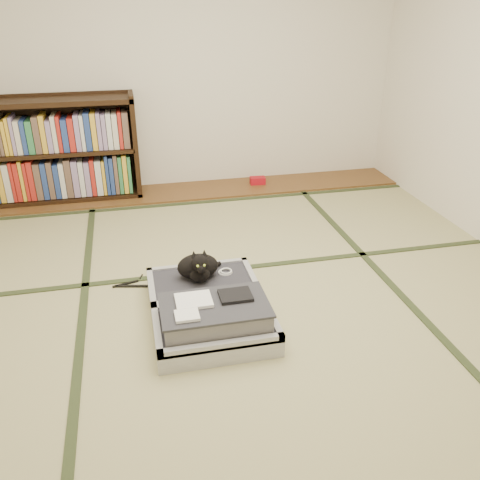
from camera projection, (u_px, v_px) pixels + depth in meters
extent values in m
plane|color=tan|center=(244.00, 299.00, 3.24)|extent=(4.50, 4.50, 0.00)
cube|color=brown|center=(198.00, 190.00, 4.99)|extent=(4.00, 0.50, 0.02)
cube|color=#A90D19|center=(258.00, 180.00, 5.12)|extent=(0.16, 0.10, 0.07)
plane|color=silver|center=(189.00, 60.00, 4.68)|extent=(4.00, 0.00, 4.00)
cube|color=#2D381E|center=(82.00, 319.00, 3.04)|extent=(0.05, 4.50, 0.01)
cube|color=#2D381E|center=(388.00, 281.00, 3.44)|extent=(0.05, 4.50, 0.01)
cube|color=#2D381E|center=(232.00, 269.00, 3.59)|extent=(4.00, 0.05, 0.01)
cube|color=#2D381E|center=(203.00, 202.00, 4.73)|extent=(4.00, 0.05, 0.01)
cube|color=black|center=(135.00, 146.00, 4.73)|extent=(0.04, 0.35, 0.98)
cube|color=black|center=(60.00, 197.00, 4.78)|extent=(1.52, 0.35, 0.04)
cube|color=black|center=(44.00, 102.00, 4.39)|extent=(1.52, 0.35, 0.04)
cube|color=black|center=(53.00, 151.00, 4.59)|extent=(1.45, 0.35, 0.03)
cube|color=black|center=(55.00, 146.00, 4.73)|extent=(1.52, 0.02, 0.98)
cube|color=gray|center=(56.00, 175.00, 4.67)|extent=(1.37, 0.24, 0.41)
cube|color=gray|center=(49.00, 131.00, 4.49)|extent=(1.37, 0.24, 0.37)
cube|color=#B7B8BC|center=(215.00, 332.00, 2.83)|extent=(0.67, 0.45, 0.12)
cube|color=#33323B|center=(215.00, 328.00, 2.82)|extent=(0.60, 0.38, 0.09)
cube|color=#B7B8BC|center=(222.00, 346.00, 2.62)|extent=(0.67, 0.04, 0.04)
cube|color=#B7B8BC|center=(209.00, 303.00, 2.98)|extent=(0.67, 0.04, 0.04)
cube|color=#B7B8BC|center=(157.00, 331.00, 2.74)|extent=(0.04, 0.45, 0.04)
cube|color=#B7B8BC|center=(271.00, 316.00, 2.87)|extent=(0.04, 0.45, 0.04)
cube|color=#B7B8BC|center=(203.00, 291.00, 3.22)|extent=(0.67, 0.45, 0.12)
cube|color=#33323B|center=(203.00, 287.00, 3.21)|extent=(0.60, 0.38, 0.09)
cube|color=#B7B8BC|center=(208.00, 300.00, 3.02)|extent=(0.67, 0.04, 0.04)
cube|color=#B7B8BC|center=(198.00, 267.00, 3.38)|extent=(0.67, 0.04, 0.04)
cube|color=#B7B8BC|center=(151.00, 288.00, 3.13)|extent=(0.04, 0.45, 0.04)
cube|color=#B7B8BC|center=(251.00, 277.00, 3.26)|extent=(0.04, 0.45, 0.04)
cylinder|color=black|center=(208.00, 301.00, 3.00)|extent=(0.61, 0.02, 0.02)
cube|color=gray|center=(215.00, 315.00, 2.78)|extent=(0.57, 0.35, 0.12)
cube|color=#35343B|center=(215.00, 305.00, 2.75)|extent=(0.59, 0.37, 0.01)
cube|color=white|center=(194.00, 300.00, 2.76)|extent=(0.20, 0.16, 0.02)
cube|color=black|center=(235.00, 295.00, 2.81)|extent=(0.18, 0.14, 0.02)
cube|color=white|center=(187.00, 315.00, 2.63)|extent=(0.13, 0.11, 0.02)
cube|color=white|center=(185.00, 361.00, 2.60)|extent=(0.05, 0.01, 0.04)
cube|color=white|center=(206.00, 360.00, 2.63)|extent=(0.04, 0.01, 0.03)
cube|color=orange|center=(264.00, 350.00, 2.69)|extent=(0.04, 0.01, 0.03)
cube|color=#197F33|center=(253.00, 349.00, 2.66)|extent=(0.04, 0.01, 0.03)
ellipsoid|color=black|center=(198.00, 266.00, 3.20)|extent=(0.26, 0.17, 0.16)
ellipsoid|color=black|center=(200.00, 275.00, 3.14)|extent=(0.13, 0.09, 0.09)
ellipsoid|color=black|center=(200.00, 263.00, 3.07)|extent=(0.11, 0.10, 0.11)
sphere|color=black|center=(201.00, 269.00, 3.04)|extent=(0.05, 0.05, 0.05)
cone|color=black|center=(194.00, 254.00, 3.06)|extent=(0.04, 0.05, 0.05)
cone|color=black|center=(204.00, 253.00, 3.07)|extent=(0.04, 0.05, 0.05)
sphere|color=#A5BF33|center=(198.00, 266.00, 3.03)|extent=(0.02, 0.02, 0.02)
sphere|color=#A5BF33|center=(204.00, 265.00, 3.03)|extent=(0.02, 0.02, 0.02)
cylinder|color=black|center=(210.00, 267.00, 3.31)|extent=(0.16, 0.09, 0.03)
torus|color=white|center=(225.00, 272.00, 3.28)|extent=(0.09, 0.09, 0.01)
torus|color=white|center=(226.00, 271.00, 3.28)|extent=(0.08, 0.08, 0.01)
cube|color=black|center=(142.00, 286.00, 3.37)|extent=(0.35, 0.09, 0.01)
cube|color=black|center=(126.00, 284.00, 3.40)|extent=(0.17, 0.06, 0.01)
cube|color=black|center=(157.00, 280.00, 3.44)|extent=(0.11, 0.15, 0.01)
cylinder|color=black|center=(141.00, 277.00, 3.48)|extent=(0.03, 0.06, 0.01)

